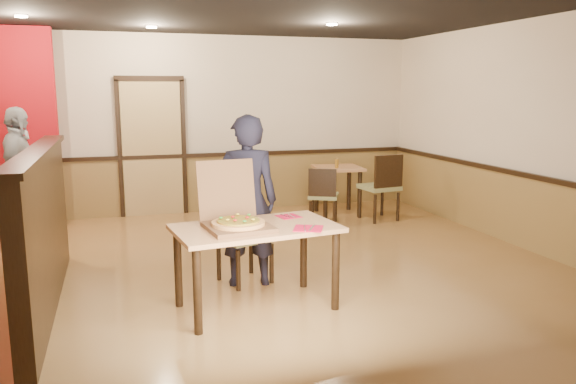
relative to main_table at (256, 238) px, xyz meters
name	(u,v)px	position (x,y,z in m)	size (l,w,h in m)	color
floor	(257,278)	(0.20, 0.79, -0.65)	(7.00, 7.00, 0.00)	#A47540
ceiling	(254,0)	(0.20, 0.79, 2.15)	(7.00, 7.00, 0.00)	black
wall_back	(203,125)	(0.20, 4.29, 0.75)	(7.00, 7.00, 0.00)	beige
wall_right	(541,137)	(3.70, 0.79, 0.75)	(7.00, 7.00, 0.00)	beige
wainscot_back	(204,184)	(0.20, 4.26, -0.20)	(7.00, 0.04, 0.90)	olive
chair_rail_back	(204,155)	(0.20, 4.24, 0.27)	(7.00, 0.06, 0.06)	black
wainscot_right	(533,215)	(3.67, 0.79, -0.20)	(0.04, 7.00, 0.90)	olive
chair_rail_right	(535,177)	(3.65, 0.79, 0.27)	(0.06, 7.00, 0.06)	black
back_door	(152,148)	(-0.60, 4.25, 0.40)	(0.90, 0.06, 2.10)	tan
booth_partition	(43,228)	(-1.80, 0.59, 0.08)	(0.20, 3.10, 1.44)	black
spot_a	(21,16)	(-2.10, 2.59, 2.13)	(0.14, 0.14, 0.02)	beige
spot_b	(151,27)	(-0.60, 3.29, 2.13)	(0.14, 0.14, 0.02)	beige
spot_c	(332,24)	(1.60, 2.29, 2.13)	(0.14, 0.14, 0.02)	beige
main_table	(256,238)	(0.00, 0.00, 0.00)	(1.51, 0.98, 0.76)	tan
diner_chair	(241,230)	(0.04, 0.79, -0.13)	(0.60, 0.60, 0.96)	olive
side_chair_left	(323,194)	(1.70, 2.82, -0.19)	(0.56, 0.56, 0.84)	olive
side_chair_right	(382,184)	(2.64, 2.80, -0.10)	(0.57, 0.57, 1.01)	olive
side_table	(338,178)	(2.18, 3.42, -0.07)	(0.77, 0.77, 0.76)	tan
diner	(247,201)	(0.07, 0.65, 0.21)	(0.63, 0.41, 1.72)	black
passerby	(20,175)	(-2.33, 3.09, 0.22)	(1.02, 0.43, 1.74)	#9C9DA4
pizza_box	(236,220)	(-0.18, -0.01, 0.18)	(0.61, 0.69, 0.57)	brown
pizza	(238,223)	(-0.17, -0.07, 0.16)	(0.46, 0.46, 0.03)	#F8AB5A
napkin_near	(308,228)	(0.41, -0.23, 0.11)	(0.33, 0.33, 0.01)	red
napkin_far	(289,216)	(0.39, 0.27, 0.11)	(0.23, 0.23, 0.01)	red
condiment	(337,164)	(2.10, 3.29, 0.17)	(0.06, 0.06, 0.14)	#8A5C19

